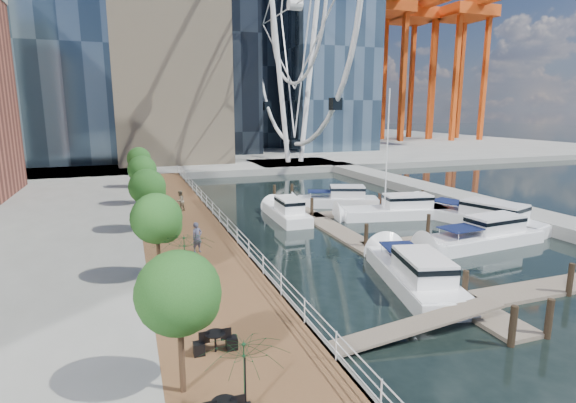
# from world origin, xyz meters

# --- Properties ---
(ground) EXTENTS (520.00, 520.00, 0.00)m
(ground) POSITION_xyz_m (0.00, 0.00, 0.00)
(ground) COLOR black
(ground) RESTS_ON ground
(boardwalk) EXTENTS (6.00, 60.00, 1.00)m
(boardwalk) POSITION_xyz_m (-9.00, 15.00, 0.50)
(boardwalk) COLOR brown
(boardwalk) RESTS_ON ground
(seawall) EXTENTS (0.25, 60.00, 1.00)m
(seawall) POSITION_xyz_m (-6.00, 15.00, 0.50)
(seawall) COLOR #595954
(seawall) RESTS_ON ground
(land_far) EXTENTS (200.00, 114.00, 1.00)m
(land_far) POSITION_xyz_m (0.00, 102.00, 0.50)
(land_far) COLOR gray
(land_far) RESTS_ON ground
(breakwater) EXTENTS (4.00, 60.00, 1.00)m
(breakwater) POSITION_xyz_m (20.00, 20.00, 0.50)
(breakwater) COLOR gray
(breakwater) RESTS_ON ground
(pier) EXTENTS (14.00, 12.00, 1.00)m
(pier) POSITION_xyz_m (14.00, 52.00, 0.50)
(pier) COLOR gray
(pier) RESTS_ON ground
(railing) EXTENTS (0.10, 60.00, 1.05)m
(railing) POSITION_xyz_m (-6.10, 15.00, 1.52)
(railing) COLOR white
(railing) RESTS_ON boardwalk
(floating_docks) EXTENTS (16.00, 34.00, 2.60)m
(floating_docks) POSITION_xyz_m (7.97, 9.98, 0.49)
(floating_docks) COLOR #6D6051
(floating_docks) RESTS_ON ground
(ferris_wheel) EXTENTS (5.80, 45.60, 47.80)m
(ferris_wheel) POSITION_xyz_m (14.00, 52.00, 25.92)
(ferris_wheel) COLOR white
(ferris_wheel) RESTS_ON ground
(port_cranes) EXTENTS (40.00, 52.00, 38.00)m
(port_cranes) POSITION_xyz_m (67.67, 95.67, 20.00)
(port_cranes) COLOR #D84C14
(port_cranes) RESTS_ON ground
(street_trees) EXTENTS (2.60, 42.60, 4.60)m
(street_trees) POSITION_xyz_m (-11.40, 14.00, 4.29)
(street_trees) COLOR #3F2B1C
(street_trees) RESTS_ON ground
(cafe_tables) EXTENTS (2.50, 13.70, 0.74)m
(cafe_tables) POSITION_xyz_m (-10.40, -2.00, 1.37)
(cafe_tables) COLOR black
(cafe_tables) RESTS_ON ground
(yacht_foreground) EXTENTS (10.69, 3.69, 2.15)m
(yacht_foreground) POSITION_xyz_m (11.26, 5.72, 0.00)
(yacht_foreground) COLOR white
(yacht_foreground) RESTS_ON ground
(pedestrian_near) EXTENTS (0.82, 0.71, 1.91)m
(pedestrian_near) POSITION_xyz_m (-8.86, 8.02, 1.95)
(pedestrian_near) COLOR #4A4A62
(pedestrian_near) RESTS_ON boardwalk
(pedestrian_mid) EXTENTS (1.11, 1.11, 1.81)m
(pedestrian_mid) POSITION_xyz_m (-8.53, 20.17, 1.91)
(pedestrian_mid) COLOR #7D6E56
(pedestrian_mid) RESTS_ON boardwalk
(pedestrian_far) EXTENTS (1.10, 0.77, 1.73)m
(pedestrian_far) POSITION_xyz_m (-10.13, 29.22, 1.87)
(pedestrian_far) COLOR #333940
(pedestrian_far) RESTS_ON boardwalk
(moored_yachts) EXTENTS (19.93, 36.23, 11.50)m
(moored_yachts) POSITION_xyz_m (9.20, 11.70, 0.00)
(moored_yachts) COLOR white
(moored_yachts) RESTS_ON ground
(cafe_seating) EXTENTS (3.69, 17.09, 2.72)m
(cafe_seating) POSITION_xyz_m (-10.06, -3.49, 2.23)
(cafe_seating) COLOR #0E3413
(cafe_seating) RESTS_ON ground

